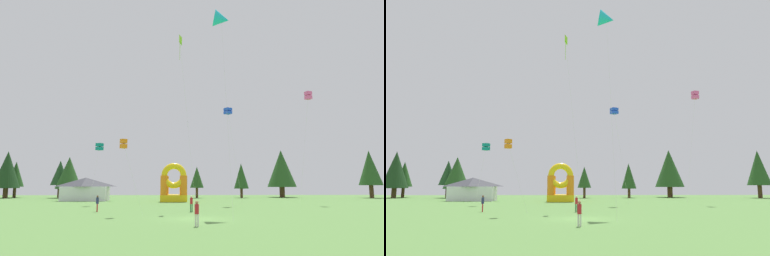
% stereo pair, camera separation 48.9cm
% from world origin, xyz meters
% --- Properties ---
extents(ground_plane, '(120.00, 120.00, 0.00)m').
position_xyz_m(ground_plane, '(0.00, 0.00, 0.00)').
color(ground_plane, '#5B8C42').
extents(kite_pink_box, '(1.48, 3.41, 16.26)m').
position_xyz_m(kite_pink_box, '(17.37, 20.97, 15.66)').
color(kite_pink_box, '#EA599E').
rests_on(kite_pink_box, ground_plane).
extents(kite_orange_box, '(2.07, 1.92, 6.85)m').
position_xyz_m(kite_orange_box, '(-6.67, 3.19, 6.41)').
color(kite_orange_box, orange).
rests_on(kite_orange_box, ground_plane).
extents(kite_teal_box, '(1.35, 1.80, 8.24)m').
position_xyz_m(kite_teal_box, '(-12.47, 18.95, 7.76)').
color(kite_teal_box, '#0C7F7A').
rests_on(kite_teal_box, ground_plane).
extents(kite_blue_box, '(2.51, 1.65, 13.26)m').
position_xyz_m(kite_blue_box, '(5.14, 19.00, 12.82)').
color(kite_blue_box, blue).
rests_on(kite_blue_box, ground_plane).
extents(kite_cyan_delta, '(1.91, 8.32, 20.97)m').
position_xyz_m(kite_cyan_delta, '(2.79, 5.70, 19.96)').
color(kite_cyan_delta, '#19B7CC').
rests_on(kite_cyan_delta, ground_plane).
extents(kite_lime_diamond, '(2.38, 3.88, 20.17)m').
position_xyz_m(kite_lime_diamond, '(-1.64, 10.78, 19.46)').
color(kite_lime_diamond, '#8CD826').
rests_on(kite_lime_diamond, ground_plane).
extents(person_near_camera, '(0.36, 0.36, 1.67)m').
position_xyz_m(person_near_camera, '(-0.34, -5.13, 1.00)').
color(person_near_camera, silver).
rests_on(person_near_camera, ground_plane).
extents(person_midfield, '(0.35, 0.35, 1.61)m').
position_xyz_m(person_midfield, '(-0.33, 6.95, 0.96)').
color(person_midfield, '#33723F').
rests_on(person_midfield, ground_plane).
extents(person_far_side, '(0.35, 0.35, 1.63)m').
position_xyz_m(person_far_side, '(-9.81, 7.42, 0.97)').
color(person_far_side, '#B21E26').
rests_on(person_far_side, ground_plane).
extents(inflatable_red_slide, '(4.16, 4.64, 6.00)m').
position_xyz_m(inflatable_red_slide, '(-2.47, 27.63, 2.16)').
color(inflatable_red_slide, yellow).
rests_on(inflatable_red_slide, ground_plane).
extents(festival_tent, '(7.35, 3.78, 3.80)m').
position_xyz_m(festival_tent, '(-17.15, 30.50, 1.90)').
color(festival_tent, silver).
rests_on(festival_tent, ground_plane).
extents(tree_row_0, '(5.15, 5.15, 9.24)m').
position_xyz_m(tree_row_0, '(-35.99, 42.65, 5.54)').
color(tree_row_0, '#4C331E').
rests_on(tree_row_0, ground_plane).
extents(tree_row_1, '(3.40, 3.40, 7.32)m').
position_xyz_m(tree_row_1, '(-35.53, 45.46, 4.70)').
color(tree_row_1, '#4C331E').
rests_on(tree_row_1, ground_plane).
extents(tree_row_2, '(3.55, 3.55, 7.40)m').
position_xyz_m(tree_row_2, '(-25.61, 42.92, 4.90)').
color(tree_row_2, '#4C331E').
rests_on(tree_row_2, ground_plane).
extents(tree_row_3, '(5.06, 5.06, 8.05)m').
position_xyz_m(tree_row_3, '(-23.48, 41.72, 4.89)').
color(tree_row_3, '#4C331E').
rests_on(tree_row_3, ground_plane).
extents(tree_row_4, '(2.71, 2.71, 6.16)m').
position_xyz_m(tree_row_4, '(1.80, 41.51, 4.03)').
color(tree_row_4, '#4C331E').
rests_on(tree_row_4, ground_plane).
extents(tree_row_5, '(2.97, 2.97, 6.89)m').
position_xyz_m(tree_row_5, '(10.83, 42.44, 4.32)').
color(tree_row_5, '#4C331E').
rests_on(tree_row_5, ground_plane).
extents(tree_row_6, '(5.95, 5.95, 9.80)m').
position_xyz_m(tree_row_6, '(19.68, 44.56, 5.92)').
color(tree_row_6, '#4C331E').
rests_on(tree_row_6, ground_plane).
extents(tree_row_7, '(4.53, 4.53, 9.41)m').
position_xyz_m(tree_row_7, '(36.51, 40.78, 5.90)').
color(tree_row_7, '#4C331E').
rests_on(tree_row_7, ground_plane).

